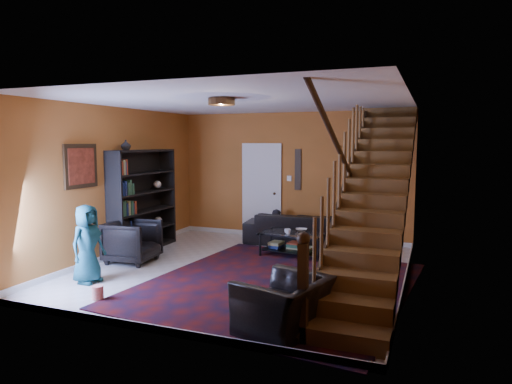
# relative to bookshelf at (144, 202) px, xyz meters

# --- Properties ---
(floor) EXTENTS (5.50, 5.50, 0.00)m
(floor) POSITION_rel_bookshelf_xyz_m (2.40, -0.60, -0.96)
(floor) COLOR beige
(floor) RESTS_ON ground
(room) EXTENTS (5.50, 5.50, 5.50)m
(room) POSITION_rel_bookshelf_xyz_m (1.07, 0.73, -0.91)
(room) COLOR #BB6629
(room) RESTS_ON ground
(staircase) EXTENTS (0.95, 5.02, 3.18)m
(staircase) POSITION_rel_bookshelf_xyz_m (4.53, -0.60, 0.43)
(staircase) COLOR brown
(staircase) RESTS_ON floor
(bookshelf) EXTENTS (0.35, 1.80, 2.00)m
(bookshelf) POSITION_rel_bookshelf_xyz_m (0.00, 0.00, 0.00)
(bookshelf) COLOR black
(bookshelf) RESTS_ON floor
(door) EXTENTS (0.82, 0.05, 2.05)m
(door) POSITION_rel_bookshelf_xyz_m (1.70, 2.12, 0.06)
(door) COLOR silver
(door) RESTS_ON floor
(framed_picture) EXTENTS (0.04, 0.74, 0.74)m
(framed_picture) POSITION_rel_bookshelf_xyz_m (-0.17, -1.50, 0.79)
(framed_picture) COLOR maroon
(framed_picture) RESTS_ON room
(wall_hanging) EXTENTS (0.14, 0.03, 0.90)m
(wall_hanging) POSITION_rel_bookshelf_xyz_m (2.55, 2.13, 0.59)
(wall_hanging) COLOR black
(wall_hanging) RESTS_ON room
(ceiling_fixture) EXTENTS (0.40, 0.40, 0.10)m
(ceiling_fixture) POSITION_rel_bookshelf_xyz_m (2.40, -1.40, 1.78)
(ceiling_fixture) COLOR #3F2814
(ceiling_fixture) RESTS_ON room
(rug) EXTENTS (4.10, 4.57, 0.02)m
(rug) POSITION_rel_bookshelf_xyz_m (3.21, -1.16, -0.95)
(rug) COLOR #4B0F0D
(rug) RESTS_ON floor
(sofa) EXTENTS (2.31, 1.14, 0.65)m
(sofa) POSITION_rel_bookshelf_xyz_m (2.69, 1.70, -0.64)
(sofa) COLOR black
(sofa) RESTS_ON floor
(armchair_left) EXTENTS (0.90, 0.87, 0.75)m
(armchair_left) POSITION_rel_bookshelf_xyz_m (0.35, -0.86, -0.59)
(armchair_left) COLOR black
(armchair_left) RESTS_ON floor
(armchair_right) EXTENTS (1.08, 1.16, 0.63)m
(armchair_right) POSITION_rel_bookshelf_xyz_m (3.82, -2.78, -0.65)
(armchair_right) COLOR black
(armchair_right) RESTS_ON floor
(person_adult_a) EXTENTS (0.44, 0.31, 1.15)m
(person_adult_a) POSITION_rel_bookshelf_xyz_m (2.19, 1.75, -0.84)
(person_adult_a) COLOR black
(person_adult_a) RESTS_ON sofa
(person_adult_b) EXTENTS (0.72, 0.59, 1.37)m
(person_adult_b) POSITION_rel_bookshelf_xyz_m (3.87, 1.75, -0.73)
(person_adult_b) COLOR black
(person_adult_b) RESTS_ON sofa
(person_child) EXTENTS (0.44, 0.62, 1.21)m
(person_child) POSITION_rel_bookshelf_xyz_m (0.45, -2.11, -0.36)
(person_child) COLOR #174F57
(person_child) RESTS_ON armchair_left
(coffee_table) EXTENTS (1.25, 0.84, 0.45)m
(coffee_table) POSITION_rel_bookshelf_xyz_m (2.91, 0.63, -0.71)
(coffee_table) COLOR black
(coffee_table) RESTS_ON floor
(cup_a) EXTENTS (0.15, 0.15, 0.09)m
(cup_a) POSITION_rel_bookshelf_xyz_m (2.83, 0.51, -0.47)
(cup_a) COLOR #999999
(cup_a) RESTS_ON coffee_table
(cup_b) EXTENTS (0.09, 0.09, 0.08)m
(cup_b) POSITION_rel_bookshelf_xyz_m (2.87, 0.46, -0.48)
(cup_b) COLOR #999999
(cup_b) RESTS_ON coffee_table
(bowl) EXTENTS (0.27, 0.27, 0.05)m
(bowl) POSITION_rel_bookshelf_xyz_m (3.02, 0.81, -0.49)
(bowl) COLOR #999999
(bowl) RESTS_ON coffee_table
(vase) EXTENTS (0.18, 0.18, 0.19)m
(vase) POSITION_rel_bookshelf_xyz_m (-0.00, -0.50, 1.13)
(vase) COLOR #999999
(vase) RESTS_ON bookshelf
(popcorn_bucket) EXTENTS (0.19, 0.19, 0.18)m
(popcorn_bucket) POSITION_rel_bookshelf_xyz_m (1.13, -2.70, -0.86)
(popcorn_bucket) COLOR red
(popcorn_bucket) RESTS_ON rug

